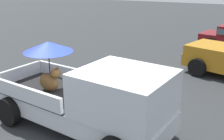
# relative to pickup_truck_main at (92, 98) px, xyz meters

# --- Properties ---
(ground_plane) EXTENTS (80.00, 80.00, 0.00)m
(ground_plane) POSITION_rel_pickup_truck_main_xyz_m (-0.42, 0.06, -0.98)
(ground_plane) COLOR #2D3033
(pickup_truck_main) EXTENTS (5.27, 2.83, 2.27)m
(pickup_truck_main) POSITION_rel_pickup_truck_main_xyz_m (0.00, 0.00, 0.00)
(pickup_truck_main) COLOR black
(pickup_truck_main) RESTS_ON ground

